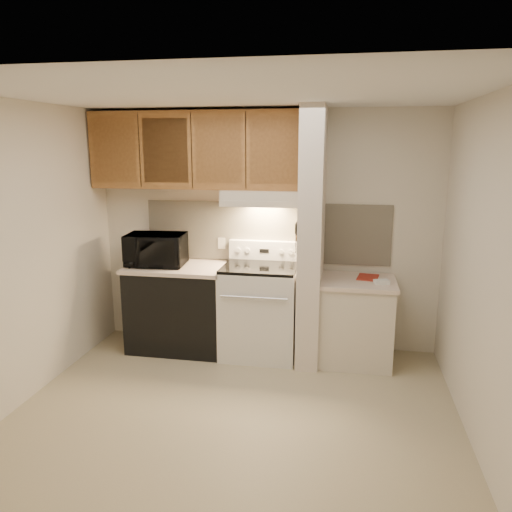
# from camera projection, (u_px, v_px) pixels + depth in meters

# --- Properties ---
(floor) EXTENTS (3.60, 3.60, 0.00)m
(floor) POSITION_uv_depth(u_px,v_px,m) (236.00, 410.00, 4.13)
(floor) COLOR tan
(floor) RESTS_ON ground
(ceiling) EXTENTS (3.60, 3.60, 0.00)m
(ceiling) POSITION_uv_depth(u_px,v_px,m) (233.00, 94.00, 3.58)
(ceiling) COLOR white
(ceiling) RESTS_ON wall_back
(wall_back) EXTENTS (3.60, 2.50, 0.02)m
(wall_back) POSITION_uv_depth(u_px,v_px,m) (266.00, 231.00, 5.29)
(wall_back) COLOR beige
(wall_back) RESTS_ON floor
(wall_left) EXTENTS (0.02, 3.00, 2.50)m
(wall_left) POSITION_uv_depth(u_px,v_px,m) (25.00, 254.00, 4.17)
(wall_left) COLOR beige
(wall_left) RESTS_ON floor
(wall_right) EXTENTS (0.02, 3.00, 2.50)m
(wall_right) POSITION_uv_depth(u_px,v_px,m) (482.00, 273.00, 3.53)
(wall_right) COLOR beige
(wall_right) RESTS_ON floor
(backsplash) EXTENTS (2.60, 0.02, 0.63)m
(backsplash) POSITION_uv_depth(u_px,v_px,m) (266.00, 232.00, 5.28)
(backsplash) COLOR beige
(backsplash) RESTS_ON wall_back
(range_body) EXTENTS (0.76, 0.65, 0.92)m
(range_body) POSITION_uv_depth(u_px,v_px,m) (260.00, 312.00, 5.13)
(range_body) COLOR silver
(range_body) RESTS_ON floor
(oven_window) EXTENTS (0.50, 0.01, 0.30)m
(oven_window) POSITION_uv_depth(u_px,v_px,m) (255.00, 318.00, 4.82)
(oven_window) COLOR black
(oven_window) RESTS_ON range_body
(oven_handle) EXTENTS (0.65, 0.02, 0.02)m
(oven_handle) POSITION_uv_depth(u_px,v_px,m) (254.00, 298.00, 4.74)
(oven_handle) COLOR silver
(oven_handle) RESTS_ON range_body
(cooktop) EXTENTS (0.74, 0.64, 0.03)m
(cooktop) POSITION_uv_depth(u_px,v_px,m) (260.00, 267.00, 5.03)
(cooktop) COLOR black
(cooktop) RESTS_ON range_body
(range_backguard) EXTENTS (0.76, 0.08, 0.20)m
(range_backguard) POSITION_uv_depth(u_px,v_px,m) (265.00, 250.00, 5.28)
(range_backguard) COLOR silver
(range_backguard) RESTS_ON range_body
(range_display) EXTENTS (0.10, 0.01, 0.04)m
(range_display) POSITION_uv_depth(u_px,v_px,m) (264.00, 251.00, 5.24)
(range_display) COLOR black
(range_display) RESTS_ON range_backguard
(range_knob_left_outer) EXTENTS (0.05, 0.02, 0.05)m
(range_knob_left_outer) POSITION_uv_depth(u_px,v_px,m) (238.00, 250.00, 5.28)
(range_knob_left_outer) COLOR silver
(range_knob_left_outer) RESTS_ON range_backguard
(range_knob_left_inner) EXTENTS (0.05, 0.02, 0.05)m
(range_knob_left_inner) POSITION_uv_depth(u_px,v_px,m) (247.00, 250.00, 5.27)
(range_knob_left_inner) COLOR silver
(range_knob_left_inner) RESTS_ON range_backguard
(range_knob_right_inner) EXTENTS (0.05, 0.02, 0.05)m
(range_knob_right_inner) POSITION_uv_depth(u_px,v_px,m) (281.00, 252.00, 5.20)
(range_knob_right_inner) COLOR silver
(range_knob_right_inner) RESTS_ON range_backguard
(range_knob_right_outer) EXTENTS (0.05, 0.02, 0.05)m
(range_knob_right_outer) POSITION_uv_depth(u_px,v_px,m) (291.00, 252.00, 5.18)
(range_knob_right_outer) COLOR silver
(range_knob_right_outer) RESTS_ON range_backguard
(dishwasher_front) EXTENTS (1.00, 0.63, 0.87)m
(dishwasher_front) POSITION_uv_depth(u_px,v_px,m) (179.00, 309.00, 5.30)
(dishwasher_front) COLOR black
(dishwasher_front) RESTS_ON floor
(left_countertop) EXTENTS (1.04, 0.67, 0.04)m
(left_countertop) POSITION_uv_depth(u_px,v_px,m) (177.00, 267.00, 5.20)
(left_countertop) COLOR beige
(left_countertop) RESTS_ON dishwasher_front
(spoon_rest) EXTENTS (0.21, 0.13, 0.01)m
(spoon_rest) POSITION_uv_depth(u_px,v_px,m) (144.00, 265.00, 5.21)
(spoon_rest) COLOR black
(spoon_rest) RESTS_ON left_countertop
(teal_jar) EXTENTS (0.10, 0.10, 0.09)m
(teal_jar) POSITION_uv_depth(u_px,v_px,m) (153.00, 255.00, 5.46)
(teal_jar) COLOR #1F5E58
(teal_jar) RESTS_ON left_countertop
(outlet) EXTENTS (0.08, 0.01, 0.12)m
(outlet) POSITION_uv_depth(u_px,v_px,m) (222.00, 243.00, 5.38)
(outlet) COLOR beige
(outlet) RESTS_ON backsplash
(microwave) EXTENTS (0.63, 0.45, 0.33)m
(microwave) POSITION_uv_depth(u_px,v_px,m) (156.00, 250.00, 5.18)
(microwave) COLOR black
(microwave) RESTS_ON left_countertop
(partition_pillar) EXTENTS (0.22, 0.70, 2.50)m
(partition_pillar) POSITION_uv_depth(u_px,v_px,m) (312.00, 238.00, 4.87)
(partition_pillar) COLOR beige
(partition_pillar) RESTS_ON floor
(pillar_trim) EXTENTS (0.01, 0.70, 0.04)m
(pillar_trim) POSITION_uv_depth(u_px,v_px,m) (300.00, 233.00, 4.87)
(pillar_trim) COLOR #9B6532
(pillar_trim) RESTS_ON partition_pillar
(knife_strip) EXTENTS (0.02, 0.42, 0.04)m
(knife_strip) POSITION_uv_depth(u_px,v_px,m) (299.00, 232.00, 4.82)
(knife_strip) COLOR black
(knife_strip) RESTS_ON partition_pillar
(knife_blade_a) EXTENTS (0.01, 0.03, 0.16)m
(knife_blade_a) POSITION_uv_depth(u_px,v_px,m) (296.00, 245.00, 4.71)
(knife_blade_a) COLOR silver
(knife_blade_a) RESTS_ON knife_strip
(knife_handle_a) EXTENTS (0.02, 0.02, 0.10)m
(knife_handle_a) POSITION_uv_depth(u_px,v_px,m) (296.00, 229.00, 4.67)
(knife_handle_a) COLOR black
(knife_handle_a) RESTS_ON knife_strip
(knife_blade_b) EXTENTS (0.01, 0.04, 0.18)m
(knife_blade_b) POSITION_uv_depth(u_px,v_px,m) (296.00, 244.00, 4.77)
(knife_blade_b) COLOR silver
(knife_blade_b) RESTS_ON knife_strip
(knife_handle_b) EXTENTS (0.02, 0.02, 0.10)m
(knife_handle_b) POSITION_uv_depth(u_px,v_px,m) (297.00, 228.00, 4.74)
(knife_handle_b) COLOR black
(knife_handle_b) RESTS_ON knife_strip
(knife_blade_c) EXTENTS (0.01, 0.04, 0.20)m
(knife_blade_c) POSITION_uv_depth(u_px,v_px,m) (297.00, 244.00, 4.84)
(knife_blade_c) COLOR silver
(knife_blade_c) RESTS_ON knife_strip
(knife_handle_c) EXTENTS (0.02, 0.02, 0.10)m
(knife_handle_c) POSITION_uv_depth(u_px,v_px,m) (297.00, 227.00, 4.80)
(knife_handle_c) COLOR black
(knife_handle_c) RESTS_ON knife_strip
(knife_blade_d) EXTENTS (0.01, 0.04, 0.16)m
(knife_blade_d) POSITION_uv_depth(u_px,v_px,m) (298.00, 240.00, 4.93)
(knife_blade_d) COLOR silver
(knife_blade_d) RESTS_ON knife_strip
(knife_handle_d) EXTENTS (0.02, 0.02, 0.10)m
(knife_handle_d) POSITION_uv_depth(u_px,v_px,m) (299.00, 225.00, 4.90)
(knife_handle_d) COLOR black
(knife_handle_d) RESTS_ON knife_strip
(knife_blade_e) EXTENTS (0.01, 0.04, 0.18)m
(knife_blade_e) POSITION_uv_depth(u_px,v_px,m) (299.00, 240.00, 4.99)
(knife_blade_e) COLOR silver
(knife_blade_e) RESTS_ON knife_strip
(knife_handle_e) EXTENTS (0.02, 0.02, 0.10)m
(knife_handle_e) POSITION_uv_depth(u_px,v_px,m) (299.00, 224.00, 4.96)
(knife_handle_e) COLOR black
(knife_handle_e) RESTS_ON knife_strip
(oven_mitt) EXTENTS (0.03, 0.09, 0.23)m
(oven_mitt) POSITION_uv_depth(u_px,v_px,m) (300.00, 240.00, 5.06)
(oven_mitt) COLOR slate
(oven_mitt) RESTS_ON partition_pillar
(right_cab_base) EXTENTS (0.70, 0.60, 0.81)m
(right_cab_base) POSITION_uv_depth(u_px,v_px,m) (356.00, 323.00, 4.97)
(right_cab_base) COLOR beige
(right_cab_base) RESTS_ON floor
(right_countertop) EXTENTS (0.74, 0.64, 0.04)m
(right_countertop) POSITION_uv_depth(u_px,v_px,m) (358.00, 282.00, 4.88)
(right_countertop) COLOR beige
(right_countertop) RESTS_ON right_cab_base
(red_folder) EXTENTS (0.23, 0.29, 0.01)m
(red_folder) POSITION_uv_depth(u_px,v_px,m) (368.00, 277.00, 4.95)
(red_folder) COLOR maroon
(red_folder) RESTS_ON right_countertop
(white_box) EXTENTS (0.16, 0.13, 0.04)m
(white_box) POSITION_uv_depth(u_px,v_px,m) (382.00, 282.00, 4.73)
(white_box) COLOR white
(white_box) RESTS_ON right_countertop
(range_hood) EXTENTS (0.78, 0.44, 0.15)m
(range_hood) POSITION_uv_depth(u_px,v_px,m) (262.00, 197.00, 5.00)
(range_hood) COLOR beige
(range_hood) RESTS_ON upper_cabinets
(hood_lip) EXTENTS (0.78, 0.04, 0.06)m
(hood_lip) POSITION_uv_depth(u_px,v_px,m) (259.00, 204.00, 4.81)
(hood_lip) COLOR beige
(hood_lip) RESTS_ON range_hood
(upper_cabinets) EXTENTS (2.18, 0.33, 0.77)m
(upper_cabinets) POSITION_uv_depth(u_px,v_px,m) (196.00, 150.00, 5.06)
(upper_cabinets) COLOR #9B6532
(upper_cabinets) RESTS_ON wall_back
(cab_door_a) EXTENTS (0.46, 0.01, 0.63)m
(cab_door_a) POSITION_uv_depth(u_px,v_px,m) (114.00, 150.00, 5.05)
(cab_door_a) COLOR #9B6532
(cab_door_a) RESTS_ON upper_cabinets
(cab_gap_a) EXTENTS (0.01, 0.01, 0.73)m
(cab_gap_a) POSITION_uv_depth(u_px,v_px,m) (140.00, 150.00, 5.00)
(cab_gap_a) COLOR black
(cab_gap_a) RESTS_ON upper_cabinets
(cab_door_b) EXTENTS (0.46, 0.01, 0.63)m
(cab_door_b) POSITION_uv_depth(u_px,v_px,m) (165.00, 150.00, 4.96)
(cab_door_b) COLOR #9B6532
(cab_door_b) RESTS_ON upper_cabinets
(cab_gap_b) EXTENTS (0.01, 0.01, 0.73)m
(cab_gap_b) POSITION_uv_depth(u_px,v_px,m) (192.00, 150.00, 4.91)
(cab_gap_b) COLOR black
(cab_gap_b) RESTS_ON upper_cabinets
(cab_door_c) EXTENTS (0.46, 0.01, 0.63)m
(cab_door_c) POSITION_uv_depth(u_px,v_px,m) (218.00, 151.00, 4.86)
(cab_door_c) COLOR #9B6532
(cab_door_c) RESTS_ON upper_cabinets
(cab_gap_c) EXTENTS (0.01, 0.01, 0.73)m
(cab_gap_c) POSITION_uv_depth(u_px,v_px,m) (246.00, 151.00, 4.81)
(cab_gap_c) COLOR black
(cab_gap_c) RESTS_ON upper_cabinets
(cab_door_d) EXTENTS (0.46, 0.01, 0.63)m
(cab_door_d) POSITION_uv_depth(u_px,v_px,m) (274.00, 151.00, 4.76)
(cab_door_d) COLOR #9B6532
(cab_door_d) RESTS_ON upper_cabinets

